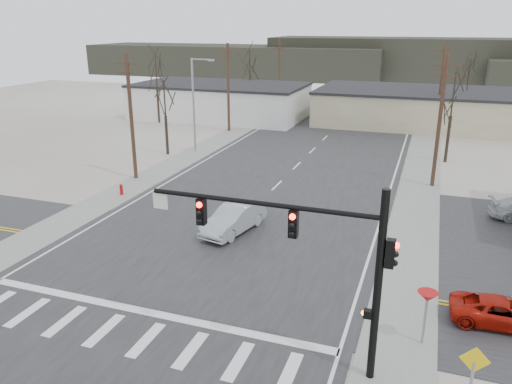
% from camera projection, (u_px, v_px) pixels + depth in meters
% --- Properties ---
extents(ground, '(140.00, 140.00, 0.00)m').
position_uv_depth(ground, '(199.00, 262.00, 26.68)').
color(ground, silver).
rests_on(ground, ground).
extents(main_road, '(18.00, 110.00, 0.05)m').
position_uv_depth(main_road, '(280.00, 182.00, 40.05)').
color(main_road, '#232325').
rests_on(main_road, ground).
extents(cross_road, '(90.00, 10.00, 0.04)m').
position_uv_depth(cross_road, '(199.00, 262.00, 26.67)').
color(cross_road, '#232325').
rests_on(cross_road, ground).
extents(sidewalk_left, '(3.00, 90.00, 0.06)m').
position_uv_depth(sidewalk_left, '(190.00, 156.00, 47.87)').
color(sidewalk_left, gray).
rests_on(sidewalk_left, ground).
extents(sidewalk_right, '(3.00, 90.00, 0.06)m').
position_uv_depth(sidewalk_right, '(421.00, 178.00, 41.16)').
color(sidewalk_right, gray).
rests_on(sidewalk_right, ground).
extents(traffic_signal_mast, '(8.95, 0.43, 7.20)m').
position_uv_depth(traffic_signal_mast, '(323.00, 253.00, 17.14)').
color(traffic_signal_mast, black).
rests_on(traffic_signal_mast, ground).
extents(fire_hydrant, '(0.24, 0.24, 0.87)m').
position_uv_depth(fire_hydrant, '(121.00, 190.00, 36.90)').
color(fire_hydrant, '#A50C0C').
rests_on(fire_hydrant, ground).
extents(yield_sign, '(0.80, 0.80, 2.35)m').
position_uv_depth(yield_sign, '(427.00, 299.00, 19.25)').
color(yield_sign, gray).
rests_on(yield_sign, ground).
extents(diamond_sign, '(0.92, 0.10, 2.61)m').
position_uv_depth(diamond_sign, '(472.00, 374.00, 15.81)').
color(diamond_sign, gray).
rests_on(diamond_sign, ground).
extents(building_left_far, '(22.30, 12.30, 4.50)m').
position_uv_depth(building_left_far, '(220.00, 101.00, 66.70)').
color(building_left_far, silver).
rests_on(building_left_far, ground).
extents(building_right_far, '(26.30, 14.30, 4.30)m').
position_uv_depth(building_right_far, '(425.00, 107.00, 62.08)').
color(building_right_far, '#C2B994').
rests_on(building_right_far, ground).
extents(upole_left_b, '(2.20, 0.30, 10.00)m').
position_uv_depth(upole_left_b, '(131.00, 115.00, 39.34)').
color(upole_left_b, '#452E20').
rests_on(upole_left_b, ground).
extents(upole_left_c, '(2.20, 0.30, 10.00)m').
position_uv_depth(upole_left_c, '(228.00, 86.00, 57.18)').
color(upole_left_c, '#452E20').
rests_on(upole_left_c, ground).
extents(upole_left_d, '(2.20, 0.30, 10.00)m').
position_uv_depth(upole_left_d, '(279.00, 71.00, 75.02)').
color(upole_left_d, '#452E20').
rests_on(upole_left_d, ground).
extents(upole_right_a, '(2.20, 0.30, 10.00)m').
position_uv_depth(upole_right_a, '(440.00, 120.00, 37.42)').
color(upole_right_a, '#452E20').
rests_on(upole_right_a, ground).
extents(upole_right_b, '(2.20, 0.30, 10.00)m').
position_uv_depth(upole_right_b, '(441.00, 86.00, 57.04)').
color(upole_right_b, '#452E20').
rests_on(upole_right_b, ground).
extents(streetlight_main, '(2.40, 0.25, 9.00)m').
position_uv_depth(streetlight_main, '(195.00, 100.00, 48.08)').
color(streetlight_main, gray).
rests_on(streetlight_main, ground).
extents(tree_left_near, '(3.30, 3.30, 7.35)m').
position_uv_depth(tree_left_near, '(165.00, 100.00, 46.95)').
color(tree_left_near, '#30261D').
rests_on(tree_left_near, ground).
extents(tree_right_mid, '(3.74, 3.74, 8.33)m').
position_uv_depth(tree_right_mid, '(453.00, 97.00, 44.01)').
color(tree_right_mid, '#30261D').
rests_on(tree_right_mid, ground).
extents(tree_left_far, '(3.96, 3.96, 8.82)m').
position_uv_depth(tree_left_far, '(250.00, 67.00, 70.12)').
color(tree_left_far, '#30261D').
rests_on(tree_left_far, ground).
extents(tree_right_far, '(3.52, 3.52, 7.84)m').
position_uv_depth(tree_right_far, '(469.00, 74.00, 66.53)').
color(tree_right_far, '#30261D').
rests_on(tree_right_far, ground).
extents(tree_left_mid, '(3.96, 3.96, 8.82)m').
position_uv_depth(tree_left_mid, '(156.00, 72.00, 61.94)').
color(tree_left_mid, '#30261D').
rests_on(tree_left_mid, ground).
extents(hill_left, '(70.00, 18.00, 7.00)m').
position_uv_depth(hill_left, '(234.00, 61.00, 118.69)').
color(hill_left, '#333026').
rests_on(hill_left, ground).
extents(hill_center, '(80.00, 18.00, 9.00)m').
position_uv_depth(hill_center, '(458.00, 60.00, 106.13)').
color(hill_center, '#333026').
rests_on(hill_center, ground).
extents(sedan_crossing, '(2.78, 5.24, 1.64)m').
position_uv_depth(sedan_crossing, '(234.00, 219.00, 30.27)').
color(sedan_crossing, '#9DA3A7').
rests_on(sedan_crossing, main_road).
extents(car_far_a, '(2.39, 4.75, 1.32)m').
position_uv_depth(car_far_a, '(360.00, 120.00, 61.70)').
color(car_far_a, black).
rests_on(car_far_a, main_road).
extents(car_far_b, '(2.87, 4.07, 1.29)m').
position_uv_depth(car_far_b, '(322.00, 99.00, 78.55)').
color(car_far_b, black).
rests_on(car_far_b, main_road).
extents(car_parked_red, '(4.30, 2.13, 1.17)m').
position_uv_depth(car_parked_red, '(502.00, 312.00, 20.98)').
color(car_parked_red, '#A31308').
rests_on(car_parked_red, parking_lot).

